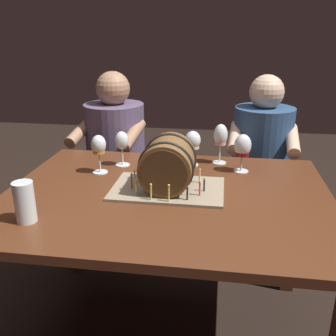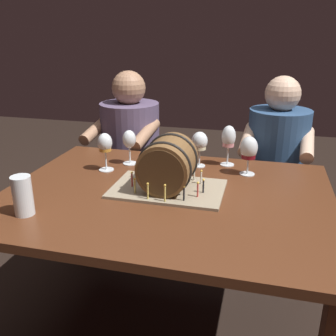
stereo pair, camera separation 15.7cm
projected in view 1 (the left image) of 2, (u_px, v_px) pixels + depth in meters
The scene contains 11 objects.
ground_plane at pixel (167, 335), 1.84m from camera, with size 8.00×8.00×0.00m, color black.
dining_table at pixel (167, 215), 1.62m from camera, with size 1.36×1.03×0.75m.
barrel_cake at pixel (168, 167), 1.57m from camera, with size 0.47×0.30×0.23m.
wine_glass_white at pixel (193, 142), 1.86m from camera, with size 0.08×0.08×0.18m.
wine_glass_red at pixel (243, 147), 1.78m from camera, with size 0.08×0.08×0.18m.
wine_glass_rose at pixel (221, 137), 1.89m from camera, with size 0.07×0.07×0.20m.
wine_glass_empty at pixel (122, 142), 1.86m from camera, with size 0.07×0.07×0.17m.
wine_glass_amber at pixel (99, 147), 1.76m from camera, with size 0.07×0.07×0.18m.
beer_pint at pixel (25, 203), 1.33m from camera, with size 0.07×0.07×0.15m.
person_seated_left at pixel (116, 166), 2.49m from camera, with size 0.44×0.52×1.16m.
person_seated_right at pixel (259, 175), 2.37m from camera, with size 0.41×0.49×1.15m.
Camera 1 is at (0.22, -1.43, 1.40)m, focal length 40.69 mm.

